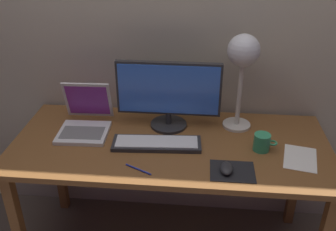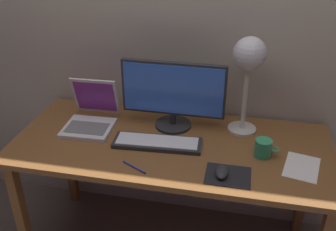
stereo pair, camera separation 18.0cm
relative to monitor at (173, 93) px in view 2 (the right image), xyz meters
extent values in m
cube|color=#B2A893|center=(0.02, 0.24, 0.36)|extent=(4.80, 0.06, 2.60)
cube|color=brown|center=(0.02, -0.16, -0.21)|extent=(1.60, 0.70, 0.03)
cube|color=brown|center=(-0.72, -0.45, -0.58)|extent=(0.05, 0.05, 0.71)
cube|color=brown|center=(-0.72, 0.13, -0.58)|extent=(0.05, 0.05, 0.71)
cube|color=brown|center=(0.76, 0.13, -0.58)|extent=(0.05, 0.05, 0.71)
cylinder|color=#28282B|center=(0.00, 0.00, -0.19)|extent=(0.20, 0.20, 0.01)
cylinder|color=#28282B|center=(0.00, 0.00, -0.15)|extent=(0.03, 0.03, 0.06)
cube|color=#28282B|center=(0.00, 0.00, 0.02)|extent=(0.55, 0.03, 0.29)
cube|color=blue|center=(0.00, -0.02, 0.02)|extent=(0.52, 0.00, 0.27)
cube|color=#28282B|center=(-0.04, -0.20, -0.19)|extent=(0.45, 0.17, 0.02)
cube|color=silver|center=(-0.04, -0.20, -0.18)|extent=(0.41, 0.14, 0.01)
cube|color=silver|center=(-0.43, -0.13, -0.19)|extent=(0.26, 0.24, 0.02)
cube|color=slate|center=(-0.43, -0.15, -0.18)|extent=(0.22, 0.13, 0.00)
cube|color=silver|center=(-0.44, 0.01, -0.07)|extent=(0.26, 0.08, 0.22)
cube|color=purple|center=(-0.44, 0.01, -0.07)|extent=(0.23, 0.07, 0.19)
cylinder|color=beige|center=(0.37, 0.03, -0.19)|extent=(0.15, 0.15, 0.01)
cylinder|color=silver|center=(0.37, 0.03, 0.01)|extent=(0.02, 0.02, 0.38)
sphere|color=silver|center=(0.37, 0.03, 0.23)|extent=(0.16, 0.16, 0.16)
sphere|color=#FFEAB2|center=(0.37, 0.02, 0.19)|extent=(0.06, 0.06, 0.06)
cube|color=black|center=(0.32, -0.38, -0.20)|extent=(0.20, 0.16, 0.00)
ellipsoid|color=#28282B|center=(0.30, -0.39, -0.18)|extent=(0.06, 0.10, 0.03)
cylinder|color=#339966|center=(0.47, -0.19, -0.16)|extent=(0.08, 0.08, 0.09)
torus|color=#339966|center=(0.52, -0.19, -0.16)|extent=(0.05, 0.05, 0.01)
cube|color=white|center=(0.65, -0.25, -0.20)|extent=(0.19, 0.24, 0.00)
cylinder|color=#2633A5|center=(-0.10, -0.41, -0.19)|extent=(0.13, 0.07, 0.01)
camera|label=1|loc=(0.17, -1.79, 0.84)|focal=40.85mm
camera|label=2|loc=(0.34, -1.76, 0.84)|focal=40.85mm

